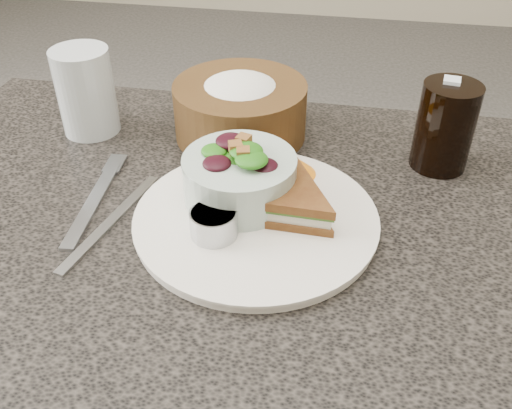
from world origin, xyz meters
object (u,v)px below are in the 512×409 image
object	(u,v)px
sandwich	(287,201)
bread_basket	(240,101)
dining_table	(244,405)
salad_bowl	(239,171)
cola_glass	(446,123)
dinner_plate	(256,220)
water_glass	(86,92)
dressing_ramekin	(214,223)

from	to	relation	value
sandwich	bread_basket	xyz separation A→B (m)	(-0.10, 0.20, 0.02)
dining_table	salad_bowl	xyz separation A→B (m)	(-0.01, 0.04, 0.43)
cola_glass	dinner_plate	bearing A→B (deg)	-142.25
dining_table	dinner_plate	bearing A→B (deg)	31.42
bread_basket	water_glass	distance (m)	0.23
cola_glass	salad_bowl	bearing A→B (deg)	-150.51
dining_table	water_glass	size ratio (longest dim) A/B	7.68
dinner_plate	bread_basket	bearing A→B (deg)	106.34
salad_bowl	dressing_ramekin	world-z (taller)	salad_bowl
salad_bowl	cola_glass	world-z (taller)	cola_glass
cola_glass	dining_table	bearing A→B (deg)	-142.67
cola_glass	sandwich	bearing A→B (deg)	-139.26
bread_basket	water_glass	world-z (taller)	water_glass
dining_table	sandwich	xyz separation A→B (m)	(0.05, 0.02, 0.41)
salad_bowl	dressing_ramekin	distance (m)	0.08
sandwich	cola_glass	world-z (taller)	cola_glass
dinner_plate	cola_glass	world-z (taller)	cola_glass
dining_table	dinner_plate	xyz separation A→B (m)	(0.02, 0.01, 0.38)
salad_bowl	dining_table	bearing A→B (deg)	-78.42
dinner_plate	sandwich	distance (m)	0.05
dining_table	dressing_ramekin	size ratio (longest dim) A/B	17.84
dressing_ramekin	sandwich	bearing A→B (deg)	35.17
dressing_ramekin	salad_bowl	bearing A→B (deg)	78.82
sandwich	water_glass	distance (m)	0.37
dinner_plate	bread_basket	world-z (taller)	bread_basket
sandwich	bread_basket	distance (m)	0.23
dining_table	salad_bowl	size ratio (longest dim) A/B	7.04
dinner_plate	dressing_ramekin	bearing A→B (deg)	-133.62
dining_table	dressing_ramekin	bearing A→B (deg)	-126.11
dinner_plate	salad_bowl	size ratio (longest dim) A/B	2.10
dinner_plate	water_glass	size ratio (longest dim) A/B	2.29
salad_bowl	cola_glass	size ratio (longest dim) A/B	1.05
dining_table	cola_glass	distance (m)	0.54
dinner_plate	cola_glass	bearing A→B (deg)	37.75
dressing_ramekin	bread_basket	xyz separation A→B (m)	(-0.02, 0.26, 0.03)
salad_bowl	water_glass	distance (m)	0.31
dinner_plate	salad_bowl	bearing A→B (deg)	128.99
dinner_plate	dressing_ramekin	xyz separation A→B (m)	(-0.04, -0.04, 0.02)
dressing_ramekin	water_glass	xyz separation A→B (m)	(-0.25, 0.23, 0.04)
dinner_plate	water_glass	world-z (taller)	water_glass
dinner_plate	cola_glass	xyz separation A→B (m)	(0.23, 0.18, 0.06)
bread_basket	cola_glass	xyz separation A→B (m)	(0.29, -0.03, 0.01)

